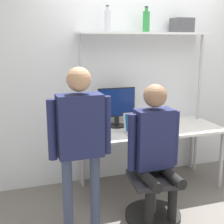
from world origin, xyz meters
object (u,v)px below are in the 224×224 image
object	(u,v)px
cell_phone	(164,132)
person_seated	(155,143)
laptop	(139,127)
storage_box	(182,25)
office_chair	(152,191)
monitor	(117,106)
bottle_green	(146,21)
person_standing	(80,133)
bottle_clear	(107,21)

from	to	relation	value
cell_phone	person_seated	distance (m)	0.60
laptop	cell_phone	distance (m)	0.30
cell_phone	storage_box	world-z (taller)	storage_box
person_seated	office_chair	bearing A→B (deg)	84.02
monitor	person_seated	xyz separation A→B (m)	(0.08, -0.91, -0.19)
bottle_green	person_standing	bearing A→B (deg)	-136.92
monitor	cell_phone	xyz separation A→B (m)	(0.43, -0.42, -0.25)
person_seated	bottle_green	xyz separation A→B (m)	(0.29, 0.93, 1.18)
cell_phone	bottle_green	xyz separation A→B (m)	(-0.06, 0.44, 1.24)
person_seated	storage_box	world-z (taller)	storage_box
laptop	person_seated	xyz separation A→B (m)	(-0.07, -0.57, 0.00)
laptop	person_standing	bearing A→B (deg)	-143.13
office_chair	bottle_clear	distance (m)	1.93
laptop	monitor	bearing A→B (deg)	113.30
monitor	bottle_clear	world-z (taller)	bottle_clear
office_chair	bottle_green	distance (m)	1.94
office_chair	person_standing	world-z (taller)	person_standing
laptop	office_chair	xyz separation A→B (m)	(-0.06, -0.52, -0.53)
office_chair	bottle_clear	world-z (taller)	bottle_clear
monitor	laptop	world-z (taller)	monitor
bottle_green	bottle_clear	world-z (taller)	bottle_green
office_chair	person_seated	bearing A→B (deg)	-95.98
monitor	person_standing	distance (m)	1.15
monitor	office_chair	world-z (taller)	monitor
monitor	bottle_green	bearing A→B (deg)	2.72
bottle_clear	person_standing	bearing A→B (deg)	-119.83
laptop	person_seated	world-z (taller)	person_seated
bottle_clear	cell_phone	bearing A→B (deg)	-39.34
cell_phone	office_chair	xyz separation A→B (m)	(-0.34, -0.44, -0.47)
bottle_green	cell_phone	bearing A→B (deg)	-82.68
office_chair	storage_box	world-z (taller)	storage_box
monitor	storage_box	distance (m)	1.27
person_seated	bottle_green	size ratio (longest dim) A/B	4.65
bottle_green	laptop	bearing A→B (deg)	-121.95
cell_phone	office_chair	distance (m)	0.73
person_seated	storage_box	bearing A→B (deg)	50.27
person_standing	bottle_clear	bearing A→B (deg)	60.17
cell_phone	person_standing	bearing A→B (deg)	-154.18
bottle_clear	office_chair	bearing A→B (deg)	-77.73
bottle_clear	monitor	bearing A→B (deg)	-9.28
person_seated	cell_phone	bearing A→B (deg)	54.60
cell_phone	bottle_clear	bearing A→B (deg)	140.66
laptop	bottle_green	world-z (taller)	bottle_green
laptop	cell_phone	size ratio (longest dim) A/B	2.17
cell_phone	person_seated	xyz separation A→B (m)	(-0.35, -0.49, 0.06)
bottle_green	storage_box	distance (m)	0.48
monitor	bottle_green	world-z (taller)	bottle_green
person_standing	cell_phone	bearing A→B (deg)	25.82
monitor	cell_phone	distance (m)	0.65
laptop	storage_box	bearing A→B (deg)	27.03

